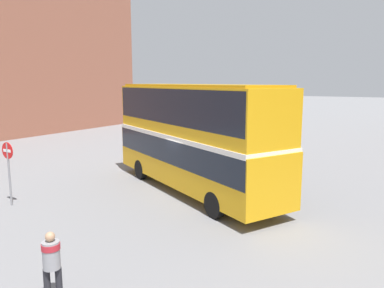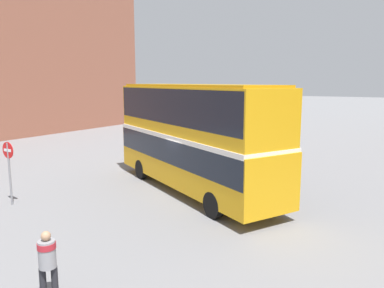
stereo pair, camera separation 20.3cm
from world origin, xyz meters
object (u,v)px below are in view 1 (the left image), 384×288
at_px(parked_car_kerb_near, 187,131).
at_px(no_entry_sign, 8,163).
at_px(pedestrian_foreground, 52,259).
at_px(double_decker_bus, 192,131).

relative_size(parked_car_kerb_near, no_entry_sign, 1.81).
xyz_separation_m(parked_car_kerb_near, no_entry_sign, (2.89, -18.10, 0.97)).
xyz_separation_m(pedestrian_foreground, parked_car_kerb_near, (-9.80, 21.69, -0.25)).
height_order(pedestrian_foreground, no_entry_sign, no_entry_sign).
distance_m(double_decker_bus, pedestrian_foreground, 9.36).
bearing_deg(parked_car_kerb_near, double_decker_bus, -56.12).
height_order(double_decker_bus, no_entry_sign, double_decker_bus).
bearing_deg(pedestrian_foreground, no_entry_sign, 14.11).
bearing_deg(no_entry_sign, parked_car_kerb_near, 99.07).
bearing_deg(parked_car_kerb_near, pedestrian_foreground, -64.22).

